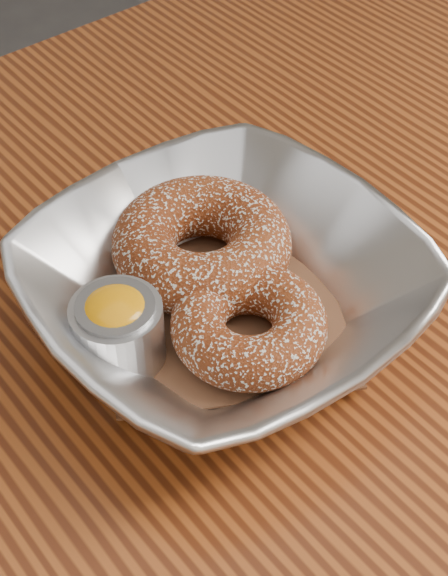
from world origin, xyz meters
TOP-DOWN VIEW (x-y plane):
  - table at (0.00, 0.00)m, footprint 1.20×0.80m
  - serving_bowl at (0.01, 0.03)m, footprint 0.23×0.23m
  - parchment at (0.01, 0.03)m, footprint 0.20×0.20m
  - donut_back at (0.02, 0.07)m, footprint 0.15×0.15m
  - donut_front at (0.00, 0.00)m, footprint 0.12×0.12m
  - ramekin at (-0.06, 0.04)m, footprint 0.05×0.05m

SIDE VIEW (x-z plane):
  - table at x=0.00m, z-range 0.28..1.03m
  - parchment at x=0.01m, z-range 0.76..0.76m
  - donut_front at x=0.00m, z-range 0.76..0.79m
  - serving_bowl at x=0.01m, z-range 0.75..0.81m
  - donut_back at x=0.02m, z-range 0.76..0.80m
  - ramekin at x=-0.06m, z-range 0.76..0.81m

